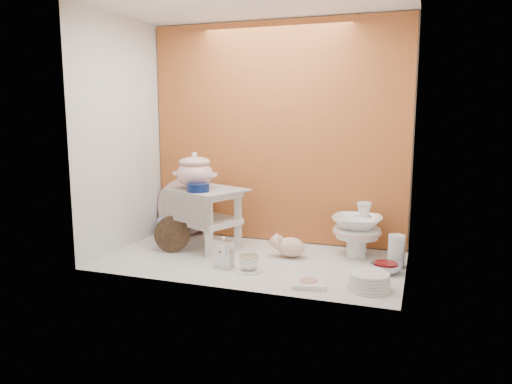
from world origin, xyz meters
TOP-DOWN VIEW (x-y plane):
  - ground at (0.00, 0.00)m, footprint 1.80×1.80m
  - niche_shell at (0.00, 0.18)m, footprint 1.86×1.03m
  - step_stool at (-0.37, 0.16)m, footprint 0.57×0.54m
  - soup_tureen at (-0.45, 0.15)m, footprint 0.33×0.33m
  - cobalt_bowl at (-0.38, 0.05)m, footprint 0.16×0.16m
  - floral_platter at (-0.68, 0.43)m, footprint 0.42×0.10m
  - blue_white_vase at (-0.72, 0.36)m, footprint 0.34×0.34m
  - lacquer_tray at (-0.55, 0.00)m, footprint 0.25×0.12m
  - mantel_clock at (-0.10, -0.19)m, footprint 0.13×0.08m
  - plush_pig at (0.21, 0.13)m, footprint 0.26×0.21m
  - teacup_saucer at (0.06, -0.21)m, footprint 0.20×0.20m
  - gold_rim_teacup at (0.06, -0.21)m, footprint 0.14×0.14m
  - lattice_dish at (0.43, -0.31)m, footprint 0.21×0.21m
  - dinner_plate_stack at (0.73, -0.27)m, footprint 0.28×0.28m
  - crystal_bowl at (0.79, 0.02)m, footprint 0.18×0.18m
  - clear_glass_vase at (0.84, 0.14)m, footprint 0.12×0.12m
  - porcelain_tower at (0.59, 0.29)m, footprint 0.37×0.37m

SIDE VIEW (x-z plane):
  - ground at x=0.00m, z-range 0.00..0.00m
  - teacup_saucer at x=0.06m, z-range 0.00..0.01m
  - lattice_dish at x=0.43m, z-range 0.00..0.02m
  - crystal_bowl at x=0.79m, z-range 0.00..0.05m
  - dinner_plate_stack at x=0.73m, z-range 0.00..0.09m
  - gold_rim_teacup at x=0.06m, z-range 0.01..0.10m
  - plush_pig at x=0.21m, z-range 0.00..0.14m
  - mantel_clock at x=-0.10m, z-range 0.00..0.18m
  - clear_glass_vase at x=0.84m, z-range 0.00..0.19m
  - lacquer_tray at x=-0.55m, z-range 0.00..0.23m
  - blue_white_vase at x=-0.72m, z-range 0.00..0.27m
  - porcelain_tower at x=0.59m, z-range 0.00..0.35m
  - step_stool at x=-0.37m, z-range 0.00..0.40m
  - floral_platter at x=-0.68m, z-range 0.00..0.41m
  - cobalt_bowl at x=-0.38m, z-range 0.40..0.45m
  - soup_tureen at x=-0.45m, z-range 0.40..0.64m
  - niche_shell at x=0.00m, z-range 0.17..1.70m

